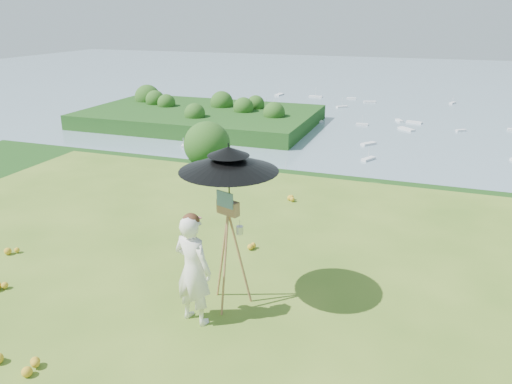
% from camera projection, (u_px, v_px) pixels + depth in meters
% --- Properties ---
extents(ground, '(14.00, 14.00, 0.00)m').
position_uv_depth(ground, '(161.00, 326.00, 6.67)').
color(ground, '#497120').
rests_on(ground, ground).
extents(forest_slope, '(140.00, 56.00, 22.00)m').
position_uv_depth(forest_slope, '(366.00, 379.00, 47.55)').
color(forest_slope, '#13380F').
rests_on(forest_slope, bay_water).
extents(shoreline_tier, '(170.00, 28.00, 8.00)m').
position_uv_depth(shoreline_tier, '(395.00, 259.00, 85.37)').
color(shoreline_tier, '#6E6658').
rests_on(shoreline_tier, bay_water).
extents(bay_water, '(700.00, 700.00, 0.00)m').
position_uv_depth(bay_water, '(427.00, 99.00, 230.83)').
color(bay_water, slate).
rests_on(bay_water, ground).
extents(peninsula, '(90.00, 60.00, 12.00)m').
position_uv_depth(peninsula, '(200.00, 110.00, 177.49)').
color(peninsula, '#13380F').
rests_on(peninsula, bay_water).
extents(slope_trees, '(110.00, 50.00, 6.00)m').
position_uv_depth(slope_trees, '(378.00, 246.00, 42.78)').
color(slope_trees, '#275318').
rests_on(slope_trees, forest_slope).
extents(harbor_town, '(110.00, 22.00, 5.00)m').
position_uv_depth(harbor_town, '(399.00, 225.00, 83.15)').
color(harbor_town, silver).
rests_on(harbor_town, shoreline_tier).
extents(moored_boats, '(140.00, 140.00, 0.70)m').
position_uv_depth(moored_boats, '(380.00, 133.00, 164.68)').
color(moored_boats, white).
rests_on(moored_boats, bay_water).
extents(wildflowers, '(10.00, 10.50, 0.12)m').
position_uv_depth(wildflowers, '(170.00, 313.00, 6.87)').
color(wildflowers, gold).
rests_on(wildflowers, ground).
extents(painter, '(0.64, 0.50, 1.55)m').
position_uv_depth(painter, '(193.00, 270.00, 6.55)').
color(painter, white).
rests_on(painter, ground).
extents(field_easel, '(0.84, 0.84, 1.73)m').
position_uv_depth(field_easel, '(229.00, 249.00, 6.91)').
color(field_easel, '#8F5D3C').
rests_on(field_easel, ground).
extents(sun_umbrella, '(1.58, 1.58, 0.95)m').
position_uv_depth(sun_umbrella, '(229.00, 178.00, 6.58)').
color(sun_umbrella, black).
rests_on(sun_umbrella, field_easel).
extents(painter_cap, '(0.31, 0.33, 0.10)m').
position_uv_depth(painter_cap, '(191.00, 218.00, 6.30)').
color(painter_cap, '#BD6872').
rests_on(painter_cap, painter).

